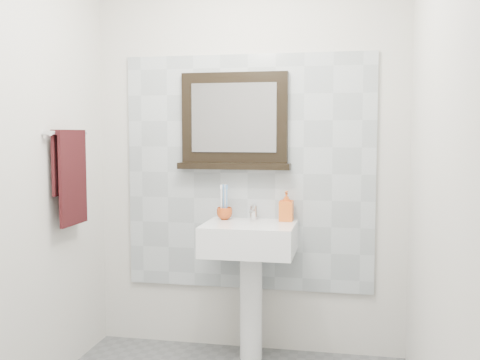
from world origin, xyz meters
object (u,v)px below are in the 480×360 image
soap_dispenser (286,206)px  framed_mirror (234,123)px  pedestal_sink (250,253)px  toothbrush_cup (225,213)px  hand_towel (70,170)px

soap_dispenser → framed_mirror: size_ratio=0.26×
pedestal_sink → framed_mirror: bearing=125.5°
pedestal_sink → framed_mirror: framed_mirror is taller
toothbrush_cup → soap_dispenser: soap_dispenser is taller
toothbrush_cup → hand_towel: bearing=-150.8°
toothbrush_cup → framed_mirror: (0.05, 0.07, 0.57)m
framed_mirror → pedestal_sink: bearing=-54.5°
soap_dispenser → pedestal_sink: bearing=-146.2°
soap_dispenser → framed_mirror: bearing=172.1°
pedestal_sink → toothbrush_cup: bearing=147.2°
toothbrush_cup → framed_mirror: size_ratio=0.14×
soap_dispenser → toothbrush_cup: bearing=-176.7°
pedestal_sink → toothbrush_cup: size_ratio=9.80×
soap_dispenser → hand_towel: 1.31m
pedestal_sink → framed_mirror: size_ratio=1.34×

